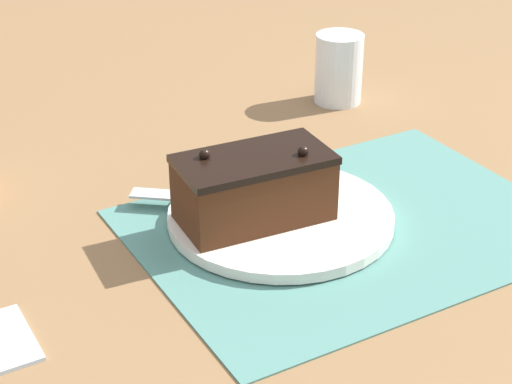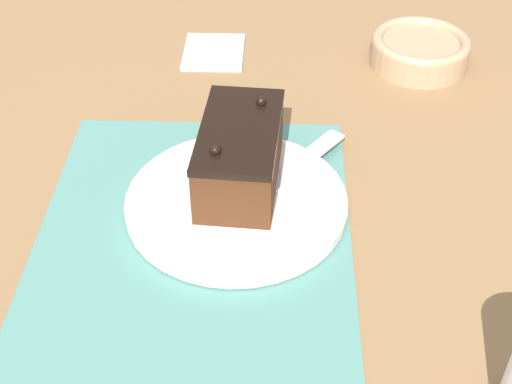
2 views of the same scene
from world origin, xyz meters
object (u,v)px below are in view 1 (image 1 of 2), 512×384
at_px(cake_plate, 281,216).
at_px(serving_knife, 249,198).
at_px(chocolate_cake, 254,187).
at_px(drinking_glass, 339,69).

bearing_deg(cake_plate, serving_knife, -62.68).
bearing_deg(serving_knife, chocolate_cake, -163.43).
distance_m(serving_knife, drinking_glass, 0.36).
height_order(cake_plate, drinking_glass, drinking_glass).
xyz_separation_m(chocolate_cake, drinking_glass, (-0.29, -0.26, -0.00)).
bearing_deg(chocolate_cake, serving_knife, -111.22).
bearing_deg(drinking_glass, cake_plate, 45.74).
xyz_separation_m(cake_plate, serving_knife, (0.02, -0.04, 0.01)).
xyz_separation_m(cake_plate, drinking_glass, (-0.26, -0.27, 0.04)).
height_order(chocolate_cake, serving_knife, chocolate_cake).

